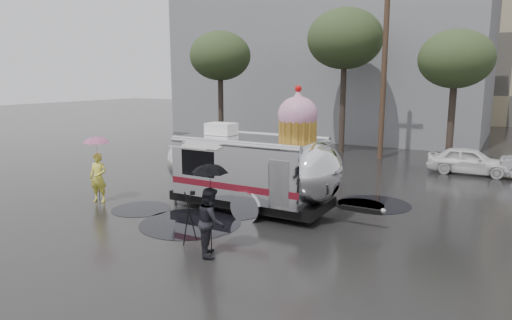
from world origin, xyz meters
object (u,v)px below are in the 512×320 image
Objects in this scene: person_right at (211,221)px; tripod at (193,213)px; person_left at (98,178)px; airstream_trailer at (253,166)px.

person_right is 1.19× the size of tripod.
tripod is at bearing -34.46° from person_left.
person_right is (6.18, -2.03, -0.01)m from person_left.
person_left is at bearing 37.98° from person_right.
person_left is at bearing 138.21° from tripod.
airstream_trailer reaches higher than tripod.
person_left is at bearing -159.77° from airstream_trailer.
airstream_trailer is 3.55m from tripod.
airstream_trailer is at bearing 2.47° from person_left.
person_right is (1.06, -3.87, -0.61)m from airstream_trailer.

